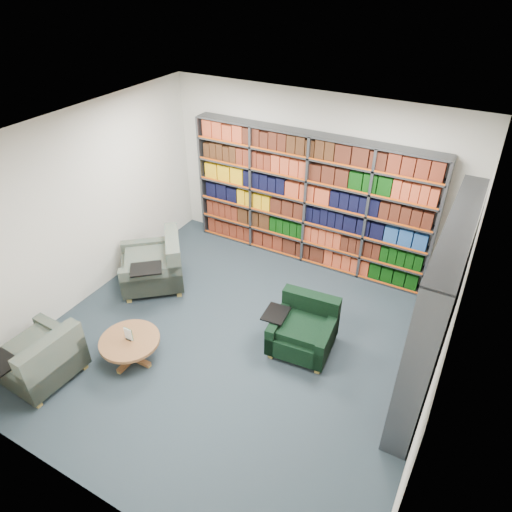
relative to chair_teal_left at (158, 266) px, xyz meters
The scene contains 7 objects.
room_shell 2.10m from the chair_teal_left, 17.10° to the right, with size 5.02×5.02×2.82m.
bookshelf_back 2.62m from the chair_teal_left, 46.30° to the left, with size 4.00×0.28×2.20m.
bookshelf_right 4.14m from the chair_teal_left, ahead, with size 0.28×2.50×2.20m.
chair_teal_left is the anchor object (origin of this frame).
chair_green_right 2.59m from the chair_teal_left, ahead, with size 0.95×0.84×0.71m.
chair_teal_front 2.22m from the chair_teal_left, 89.73° to the right, with size 0.88×1.00×0.76m.
coffee_table 1.65m from the chair_teal_left, 63.35° to the right, with size 0.77×0.77×0.54m.
Camera 1 is at (2.44, -3.85, 4.47)m, focal length 32.00 mm.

